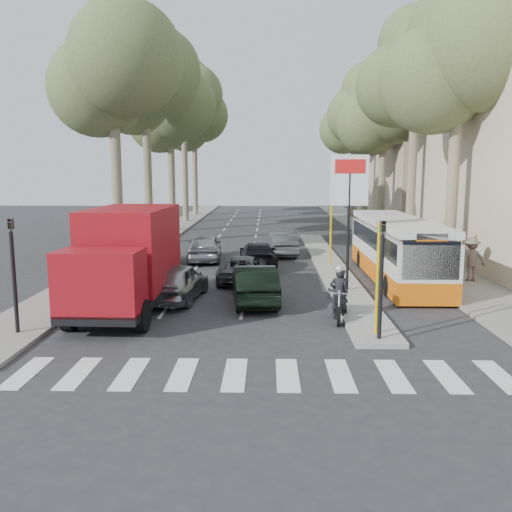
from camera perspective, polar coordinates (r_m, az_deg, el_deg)
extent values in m
plane|color=#28282B|center=(17.47, 1.20, -7.59)|extent=(120.00, 120.00, 0.00)
cube|color=gray|center=(42.91, 12.80, 2.19)|extent=(3.20, 70.00, 0.12)
cube|color=gray|center=(45.72, -8.86, 2.72)|extent=(2.40, 64.00, 0.12)
cube|color=gray|center=(28.36, 7.80, -1.04)|extent=(1.50, 26.00, 0.16)
cube|color=#B7A88E|center=(53.14, 18.59, 11.80)|extent=(11.00, 20.00, 16.00)
cylinder|color=yellow|center=(16.40, 12.66, -2.61)|extent=(0.10, 0.10, 3.50)
cylinder|color=yellow|center=(22.22, 9.64, 0.50)|extent=(0.10, 0.10, 3.50)
cylinder|color=yellow|center=(28.12, 7.87, 2.31)|extent=(0.10, 0.10, 3.50)
cylinder|color=black|center=(22.12, 9.69, 2.68)|extent=(0.12, 0.12, 5.20)
cube|color=white|center=(21.99, 9.83, 7.86)|extent=(1.50, 0.10, 2.00)
cube|color=red|center=(21.93, 9.89, 9.29)|extent=(1.20, 0.02, 0.55)
cylinder|color=black|center=(15.95, 13.00, -3.50)|extent=(0.12, 0.12, 3.20)
imported|color=black|center=(15.70, 13.19, 1.85)|extent=(0.16, 0.41, 1.00)
cylinder|color=black|center=(17.81, -24.08, -2.77)|extent=(0.12, 0.12, 3.20)
imported|color=black|center=(17.58, -24.39, 2.03)|extent=(0.16, 0.41, 1.00)
cylinder|color=#6B604C|center=(29.85, -14.43, 7.21)|extent=(0.56, 0.56, 8.40)
sphere|color=#495A32|center=(30.99, -16.36, 16.65)|extent=(5.20, 5.20, 5.20)
sphere|color=#495A32|center=(29.35, -13.59, 19.59)|extent=(5.80, 5.80, 5.80)
sphere|color=#495A32|center=(31.57, -14.05, 21.03)|extent=(4.80, 4.80, 4.80)
cylinder|color=#6B604C|center=(37.63, -11.31, 8.06)|extent=(0.56, 0.56, 8.96)
sphere|color=#495A32|center=(38.75, -12.87, 16.10)|extent=(5.20, 5.20, 5.20)
sphere|color=#495A32|center=(37.18, -10.50, 18.48)|extent=(5.80, 5.80, 5.80)
sphere|color=#495A32|center=(39.38, -11.02, 19.82)|extent=(4.80, 4.80, 4.80)
cylinder|color=#6B604C|center=(45.44, -8.86, 7.74)|extent=(0.56, 0.56, 8.12)
sphere|color=#495A32|center=(46.38, -10.13, 13.83)|extent=(5.20, 5.20, 5.20)
sphere|color=#495A32|center=(44.79, -8.06, 15.54)|extent=(5.80, 5.80, 5.80)
sphere|color=#495A32|center=(46.91, -8.59, 16.66)|extent=(4.80, 4.80, 4.80)
cylinder|color=#6B604C|center=(53.35, -7.48, 8.69)|extent=(0.56, 0.56, 9.52)
sphere|color=#495A32|center=(54.38, -8.59, 14.78)|extent=(5.20, 5.20, 5.20)
sphere|color=#495A32|center=(52.88, -6.77, 16.46)|extent=(5.80, 5.80, 5.80)
sphere|color=#495A32|center=(55.03, -7.27, 17.59)|extent=(4.80, 4.80, 4.80)
cylinder|color=#6B604C|center=(61.28, -6.43, 8.35)|extent=(0.56, 0.56, 8.68)
sphere|color=#495A32|center=(62.19, -7.38, 13.21)|extent=(5.20, 5.20, 5.20)
sphere|color=#495A32|center=(60.66, -5.78, 14.52)|extent=(5.80, 5.80, 5.80)
sphere|color=#495A32|center=(62.75, -6.24, 15.46)|extent=(4.80, 4.80, 4.80)
cylinder|color=#6B604C|center=(28.23, 19.98, 6.87)|extent=(0.56, 0.56, 8.40)
sphere|color=#495A32|center=(28.81, 18.18, 17.18)|extent=(5.20, 5.20, 5.20)
sphere|color=#495A32|center=(28.31, 23.08, 19.54)|extent=(5.80, 5.80, 5.80)
sphere|color=#495A32|center=(30.08, 20.47, 21.36)|extent=(4.80, 4.80, 4.80)
cylinder|color=#6B604C|center=(35.92, 16.07, 8.08)|extent=(0.56, 0.56, 9.24)
sphere|color=#495A32|center=(36.64, 14.64, 16.95)|extent=(5.20, 5.20, 5.20)
sphere|color=#495A32|center=(35.99, 18.39, 19.08)|extent=(5.80, 5.80, 5.80)
sphere|color=#495A32|center=(37.86, 16.52, 20.67)|extent=(4.80, 4.80, 4.80)
cylinder|color=#6B604C|center=(43.67, 13.10, 7.38)|extent=(0.56, 0.56, 7.84)
sphere|color=#495A32|center=(44.21, 11.86, 13.62)|extent=(5.20, 5.20, 5.20)
sphere|color=#495A32|center=(43.34, 14.82, 15.10)|extent=(5.80, 5.80, 5.80)
sphere|color=#495A32|center=(45.17, 13.39, 16.32)|extent=(4.80, 4.80, 4.80)
cylinder|color=#6B604C|center=(51.54, 11.41, 8.27)|extent=(0.56, 0.56, 8.96)
sphere|color=#495A32|center=(52.20, 10.37, 14.29)|extent=(5.20, 5.20, 5.20)
sphere|color=#495A32|center=(51.29, 12.84, 15.75)|extent=(5.80, 5.80, 5.80)
sphere|color=#495A32|center=(53.18, 11.69, 16.93)|extent=(4.80, 4.80, 4.80)
cylinder|color=#6B604C|center=(59.45, 10.14, 8.12)|extent=(0.56, 0.56, 8.40)
sphere|color=#495A32|center=(60.05, 9.22, 13.02)|extent=(5.20, 5.20, 5.20)
sphere|color=#495A32|center=(59.06, 11.32, 14.20)|extent=(5.80, 5.80, 5.80)
sphere|color=#495A32|center=(60.93, 10.37, 15.20)|extent=(4.80, 4.80, 4.80)
imported|color=#97999E|center=(21.17, -8.31, -2.68)|extent=(2.25, 4.50, 1.47)
imported|color=black|center=(20.55, -0.18, -2.96)|extent=(2.00, 4.56, 1.46)
imported|color=#4A4D52|center=(24.57, -1.35, -1.31)|extent=(2.25, 4.37, 1.18)
imported|color=black|center=(28.05, 0.20, 0.14)|extent=(2.12, 4.66, 1.32)
imported|color=#979A9F|center=(30.25, -5.42, 0.93)|extent=(2.09, 4.56, 1.51)
imported|color=#52555B|center=(32.05, 2.63, 1.27)|extent=(1.99, 4.29, 1.36)
imported|color=black|center=(29.31, -10.26, 0.26)|extent=(1.96, 4.26, 1.21)
cube|color=black|center=(19.72, -13.48, -4.03)|extent=(2.71, 6.92, 0.29)
cylinder|color=black|center=(18.02, -19.01, -5.88)|extent=(0.37, 1.04, 1.03)
cylinder|color=black|center=(17.31, -11.94, -6.19)|extent=(0.37, 1.04, 1.03)
cylinder|color=black|center=(21.99, -14.83, -3.04)|extent=(0.37, 1.04, 1.03)
cylinder|color=black|center=(21.41, -8.99, -3.17)|extent=(0.37, 1.04, 1.03)
cube|color=maroon|center=(17.06, -16.07, -2.63)|extent=(2.56, 1.67, 1.94)
cube|color=black|center=(16.33, -16.94, -2.36)|extent=(2.28, 0.16, 1.03)
cube|color=maroon|center=(20.29, -12.93, 0.95)|extent=(2.76, 4.87, 2.85)
cube|color=orange|center=(25.78, 14.46, -1.27)|extent=(2.39, 10.80, 0.84)
cube|color=silver|center=(25.61, 14.56, 1.21)|extent=(2.39, 10.80, 1.41)
cube|color=black|center=(25.57, 14.58, 1.83)|extent=(2.41, 10.37, 0.80)
cube|color=silver|center=(25.49, 14.65, 3.50)|extent=(2.39, 10.80, 0.28)
cube|color=black|center=(20.45, 17.94, -0.46)|extent=(2.06, 0.07, 1.41)
cube|color=orange|center=(20.34, 18.05, 1.84)|extent=(1.13, 0.06, 0.30)
cylinder|color=black|center=(22.26, 13.78, -3.10)|extent=(0.27, 0.90, 0.90)
cylinder|color=black|center=(22.80, 18.96, -3.04)|extent=(0.27, 0.90, 0.90)
cylinder|color=black|center=(28.72, 10.97, -0.31)|extent=(0.27, 0.90, 0.90)
cylinder|color=black|center=(29.14, 15.06, -0.32)|extent=(0.27, 0.90, 0.90)
cylinder|color=black|center=(17.78, 8.69, -6.29)|extent=(0.19, 0.67, 0.66)
cylinder|color=black|center=(19.28, 8.68, -5.09)|extent=(0.19, 0.67, 0.66)
cylinder|color=silver|center=(17.76, 8.72, -5.02)|extent=(0.11, 0.42, 0.82)
cube|color=black|center=(18.55, 8.70, -5.23)|extent=(0.32, 0.79, 0.31)
cube|color=black|center=(18.28, 8.72, -4.54)|extent=(0.36, 0.50, 0.23)
cube|color=black|center=(18.80, 8.71, -4.36)|extent=(0.37, 0.70, 0.12)
cylinder|color=silver|center=(17.74, 8.75, -3.94)|extent=(0.64, 0.12, 0.04)
imported|color=black|center=(18.44, 8.73, -3.86)|extent=(0.68, 0.49, 1.73)
imported|color=black|center=(18.85, 8.72, -3.75)|extent=(0.84, 0.53, 1.62)
sphere|color=#B2B2B7|center=(18.23, 8.79, -1.41)|extent=(0.29, 0.29, 0.29)
sphere|color=#B2B2B7|center=(18.66, 8.78, -1.36)|extent=(0.29, 0.29, 0.29)
imported|color=#383048|center=(25.49, 17.63, -0.29)|extent=(1.14, 1.17, 1.88)
imported|color=brown|center=(25.82, 21.72, -0.30)|extent=(1.29, 0.61, 1.96)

